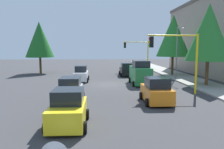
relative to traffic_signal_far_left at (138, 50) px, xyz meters
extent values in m
plane|color=#353538|center=(14.00, -5.66, -3.86)|extent=(120.00, 120.00, 0.00)
cube|color=gray|center=(9.00, 4.84, -3.78)|extent=(80.00, 4.00, 0.15)
cube|color=silver|center=(26.30, -8.66, -3.85)|extent=(2.20, 0.36, 0.01)
cone|color=silver|center=(25.00, -8.66, -3.85)|extent=(0.01, 1.10, 1.10)
cube|color=gray|center=(4.56, 12.84, 1.89)|extent=(24.97, 9.00, 11.50)
cube|color=brown|center=(4.56, 12.84, 7.89)|extent=(25.27, 9.30, 0.50)
cylinder|color=yellow|center=(0.00, 1.84, -1.14)|extent=(0.18, 0.18, 5.43)
cylinder|color=yellow|center=(0.00, -0.41, 1.43)|extent=(0.12, 4.50, 0.12)
cube|color=black|center=(0.00, -2.30, 0.85)|extent=(0.36, 0.32, 0.96)
sphere|color=red|center=(0.00, -2.48, 1.15)|extent=(0.18, 0.18, 0.18)
sphere|color=yellow|center=(0.00, -2.48, 0.85)|extent=(0.18, 0.18, 0.18)
sphere|color=green|center=(0.00, -2.48, 0.55)|extent=(0.18, 0.18, 0.18)
cylinder|color=yellow|center=(20.00, 1.84, -1.14)|extent=(0.18, 0.18, 5.44)
cylinder|color=yellow|center=(20.00, -0.41, 1.43)|extent=(0.12, 4.50, 0.12)
cube|color=black|center=(20.00, -2.30, 0.85)|extent=(0.36, 0.32, 0.96)
sphere|color=red|center=(20.00, -2.48, 1.15)|extent=(0.18, 0.18, 0.18)
sphere|color=yellow|center=(20.00, -2.48, 0.85)|extent=(0.18, 0.18, 0.18)
sphere|color=green|center=(20.00, -2.48, 0.55)|extent=(0.18, 0.18, 0.18)
cylinder|color=slate|center=(10.00, 3.54, -0.36)|extent=(0.14, 0.14, 7.00)
cylinder|color=slate|center=(10.90, 3.54, 2.94)|extent=(1.80, 0.10, 0.10)
ellipsoid|color=silver|center=(11.80, 3.54, 2.79)|extent=(0.56, 0.28, 0.20)
cylinder|color=brown|center=(2.00, -16.66, -2.41)|extent=(0.36, 0.36, 2.90)
cone|color=#1E6023|center=(2.00, -16.66, 1.74)|extent=(4.64, 4.64, 5.80)
cylinder|color=brown|center=(16.00, 4.84, -2.34)|extent=(0.36, 0.36, 3.03)
cone|color=#28752D|center=(16.00, 4.84, 2.00)|extent=(4.84, 4.84, 6.06)
cylinder|color=brown|center=(6.00, 4.34, -2.29)|extent=(0.36, 0.36, 3.13)
cone|color=#28752D|center=(6.00, 4.34, 2.20)|extent=(5.01, 5.01, 6.26)
cube|color=#1E7238|center=(14.15, -2.15, -2.77)|extent=(4.80, 1.90, 1.85)
cube|color=black|center=(14.39, -2.15, -1.46)|extent=(2.50, 1.67, 0.76)
cylinder|color=black|center=(12.66, -3.16, -3.56)|extent=(0.60, 0.20, 0.60)
cylinder|color=black|center=(12.66, -1.14, -3.56)|extent=(0.60, 0.20, 0.60)
cylinder|color=black|center=(15.64, -3.16, -3.56)|extent=(0.60, 0.20, 0.60)
cylinder|color=black|center=(15.64, -1.14, -3.56)|extent=(0.60, 0.20, 0.60)
cube|color=white|center=(11.44, -9.19, -3.17)|extent=(3.77, 1.60, 1.05)
cube|color=black|center=(11.25, -9.19, -2.26)|extent=(1.96, 1.41, 0.76)
cylinder|color=black|center=(12.61, -8.33, -3.56)|extent=(0.60, 0.20, 0.60)
cylinder|color=black|center=(12.61, -10.05, -3.56)|extent=(0.60, 0.20, 0.60)
cylinder|color=black|center=(10.27, -8.33, -3.56)|extent=(0.60, 0.20, 0.60)
cylinder|color=black|center=(10.27, -10.05, -3.56)|extent=(0.60, 0.20, 0.60)
cube|color=orange|center=(22.89, -2.53, -3.17)|extent=(3.71, 1.79, 1.05)
cube|color=black|center=(23.08, -2.53, -2.26)|extent=(1.93, 1.57, 0.76)
cylinder|color=black|center=(21.74, -3.48, -3.56)|extent=(0.60, 0.20, 0.60)
cylinder|color=black|center=(21.74, -1.57, -3.56)|extent=(0.60, 0.20, 0.60)
cylinder|color=black|center=(24.04, -3.48, -3.56)|extent=(0.60, 0.20, 0.60)
cylinder|color=black|center=(24.04, -1.57, -3.56)|extent=(0.60, 0.20, 0.60)
cube|color=#B2B5BA|center=(22.76, -9.09, -3.17)|extent=(3.95, 1.65, 1.05)
cube|color=black|center=(22.57, -9.09, -2.26)|extent=(2.06, 1.45, 0.76)
cylinder|color=black|center=(23.99, -8.21, -3.56)|extent=(0.60, 0.20, 0.60)
cylinder|color=black|center=(23.99, -9.98, -3.56)|extent=(0.60, 0.20, 0.60)
cylinder|color=black|center=(21.54, -8.21, -3.56)|extent=(0.60, 0.20, 0.60)
cylinder|color=black|center=(21.54, -9.98, -3.56)|extent=(0.60, 0.20, 0.60)
cube|color=black|center=(6.22, -2.77, -3.17)|extent=(4.04, 1.80, 1.05)
cube|color=black|center=(6.42, -2.77, -2.26)|extent=(2.10, 1.58, 0.76)
cylinder|color=black|center=(4.96, -3.73, -3.56)|extent=(0.60, 0.20, 0.60)
cylinder|color=black|center=(4.96, -1.81, -3.56)|extent=(0.60, 0.20, 0.60)
cylinder|color=black|center=(7.47, -3.73, -3.56)|extent=(0.60, 0.20, 0.60)
cylinder|color=black|center=(7.47, -1.81, -3.56)|extent=(0.60, 0.20, 0.60)
cube|color=yellow|center=(27.70, -8.57, -3.17)|extent=(3.61, 1.79, 1.05)
cube|color=black|center=(27.52, -8.57, -2.26)|extent=(1.88, 1.58, 0.76)
cylinder|color=black|center=(28.82, -7.61, -3.56)|extent=(0.60, 0.20, 0.60)
cylinder|color=black|center=(28.82, -9.52, -3.56)|extent=(0.60, 0.20, 0.60)
cylinder|color=black|center=(26.59, -7.61, -3.56)|extent=(0.60, 0.20, 0.60)
cylinder|color=black|center=(26.59, -9.52, -3.56)|extent=(0.60, 0.20, 0.60)
camera|label=1|loc=(39.37, -6.88, 0.30)|focal=35.52mm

